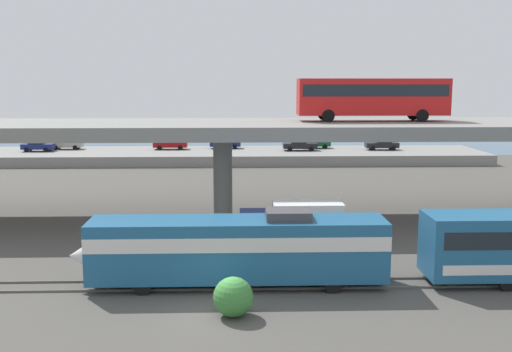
# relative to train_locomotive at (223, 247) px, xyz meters

# --- Properties ---
(ground_plane) EXTENTS (260.00, 260.00, 0.00)m
(ground_plane) POSITION_rel_train_locomotive_xyz_m (-0.36, -4.00, -2.19)
(ground_plane) COLOR #4C4944
(rail_strip_near) EXTENTS (110.00, 0.12, 0.12)m
(rail_strip_near) POSITION_rel_train_locomotive_xyz_m (-0.36, -0.75, -2.13)
(rail_strip_near) COLOR #59544C
(rail_strip_near) RESTS_ON ground_plane
(rail_strip_far) EXTENTS (110.00, 0.12, 0.12)m
(rail_strip_far) POSITION_rel_train_locomotive_xyz_m (-0.36, 0.75, -2.13)
(rail_strip_far) COLOR #59544C
(rail_strip_far) RESTS_ON ground_plane
(train_locomotive) EXTENTS (16.98, 3.04, 4.18)m
(train_locomotive) POSITION_rel_train_locomotive_xyz_m (0.00, 0.00, 0.00)
(train_locomotive) COLOR #1E5984
(train_locomotive) RESTS_ON ground_plane
(highway_overpass) EXTENTS (96.00, 10.93, 7.75)m
(highway_overpass) POSITION_rel_train_locomotive_xyz_m (-0.36, 16.00, 4.88)
(highway_overpass) COLOR gray
(highway_overpass) RESTS_ON ground_plane
(transit_bus_on_overpass) EXTENTS (12.00, 2.68, 3.40)m
(transit_bus_on_overpass) POSITION_rel_train_locomotive_xyz_m (11.69, 17.00, 7.62)
(transit_bus_on_overpass) COLOR red
(transit_bus_on_overpass) RESTS_ON highway_overpass
(service_truck_west) EXTENTS (6.80, 2.46, 3.04)m
(service_truck_west) POSITION_rel_train_locomotive_xyz_m (4.56, 7.52, -0.55)
(service_truck_west) COLOR navy
(service_truck_west) RESTS_ON ground_plane
(pier_parking_lot) EXTENTS (69.48, 12.61, 1.37)m
(pier_parking_lot) POSITION_rel_train_locomotive_xyz_m (-0.36, 51.00, -1.51)
(pier_parking_lot) COLOR gray
(pier_parking_lot) RESTS_ON ground_plane
(parked_car_0) EXTENTS (4.34, 1.91, 1.50)m
(parked_car_0) POSITION_rel_train_locomotive_xyz_m (-23.02, 53.62, -0.05)
(parked_car_0) COLOR #9E998C
(parked_car_0) RESTS_ON pier_parking_lot
(parked_car_1) EXTENTS (4.35, 1.85, 1.50)m
(parked_car_1) POSITION_rel_train_locomotive_xyz_m (-0.90, 54.00, -0.05)
(parked_car_1) COLOR navy
(parked_car_1) RESTS_ON pier_parking_lot
(parked_car_2) EXTENTS (4.68, 1.93, 1.50)m
(parked_car_2) POSITION_rel_train_locomotive_xyz_m (-8.58, 53.08, -0.05)
(parked_car_2) COLOR maroon
(parked_car_2) RESTS_ON pier_parking_lot
(parked_car_3) EXTENTS (4.19, 1.91, 1.50)m
(parked_car_3) POSITION_rel_train_locomotive_xyz_m (-26.36, 51.26, -0.05)
(parked_car_3) COLOR navy
(parked_car_3) RESTS_ON pier_parking_lot
(parked_car_4) EXTENTS (4.69, 1.96, 1.50)m
(parked_car_4) POSITION_rel_train_locomotive_xyz_m (9.44, 51.02, -0.05)
(parked_car_4) COLOR black
(parked_car_4) RESTS_ON pier_parking_lot
(parked_car_5) EXTENTS (4.52, 1.90, 1.50)m
(parked_car_5) POSITION_rel_train_locomotive_xyz_m (21.00, 51.53, -0.05)
(parked_car_5) COLOR black
(parked_car_5) RESTS_ON pier_parking_lot
(parked_car_6) EXTENTS (4.29, 1.87, 1.50)m
(parked_car_6) POSITION_rel_train_locomotive_xyz_m (11.89, 53.89, -0.05)
(parked_car_6) COLOR #0C4C26
(parked_car_6) RESTS_ON pier_parking_lot
(harbor_water) EXTENTS (140.00, 36.00, 0.01)m
(harbor_water) POSITION_rel_train_locomotive_xyz_m (-0.36, 74.00, -2.19)
(harbor_water) COLOR #385B7A
(harbor_water) RESTS_ON ground_plane
(shrub_right) EXTENTS (1.90, 1.90, 1.90)m
(shrub_right) POSITION_rel_train_locomotive_xyz_m (0.55, -4.31, -1.24)
(shrub_right) COLOR #387C37
(shrub_right) RESTS_ON ground_plane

